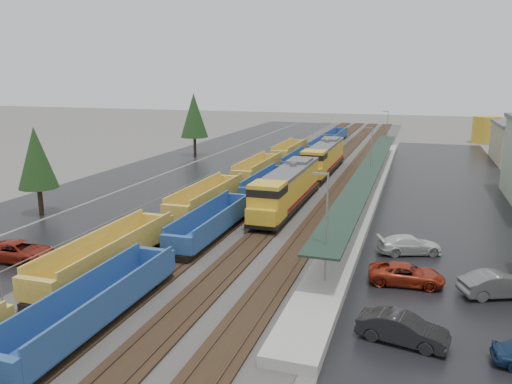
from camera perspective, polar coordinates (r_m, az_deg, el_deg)
ballast_strip at (r=73.49m, az=6.15°, el=2.17°), size 20.00×160.00×0.08m
trackbed at (r=73.47m, az=6.16°, el=2.26°), size 14.60×160.00×0.22m
west_parking_lot at (r=77.90m, az=-4.71°, el=2.80°), size 10.00×160.00×0.02m
west_road at (r=82.23m, az=-11.17°, el=3.15°), size 9.00×160.00×0.02m
east_commuter_lot at (r=62.39m, az=21.49°, el=-0.68°), size 16.00×100.00×0.02m
station_platform at (r=62.30m, az=12.82°, el=0.58°), size 3.00×80.00×8.00m
chainlink_fence at (r=74.24m, az=-1.27°, el=3.59°), size 0.08×160.04×2.02m
distant_hills at (r=223.81m, az=25.99°, el=8.27°), size 301.00×140.00×25.20m
tree_west_near at (r=55.36m, az=-23.83°, el=3.59°), size 3.96×3.96×9.00m
tree_west_far at (r=89.29m, az=-7.10°, el=8.67°), size 4.84×4.84×11.00m
locomotive_lead at (r=52.37m, az=3.54°, el=0.42°), size 3.05×20.09×4.55m
locomotive_trail at (r=72.54m, az=7.72°, el=3.89°), size 3.05×20.09×4.55m
well_string_yellow at (r=45.10m, az=-10.14°, el=-3.42°), size 2.85×104.68×2.53m
well_string_blue at (r=60.15m, az=1.48°, el=0.89°), size 2.65×118.46×2.35m
storage_tank at (r=116.99m, az=24.80°, el=6.48°), size 5.60×5.60×5.60m
parked_car_west_c at (r=42.55m, az=-25.36°, el=-6.18°), size 2.95×5.79×1.57m
parked_car_east_a at (r=28.62m, az=16.39°, el=-14.79°), size 2.52×5.01×1.58m
parked_car_east_b at (r=36.00m, az=16.81°, el=-9.01°), size 2.70×5.23×1.41m
parked_car_east_c at (r=41.96m, az=17.12°, el=-5.80°), size 3.76×5.48×1.47m
parked_car_east_e at (r=36.20m, az=25.97°, el=-9.52°), size 3.57×5.19×1.62m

